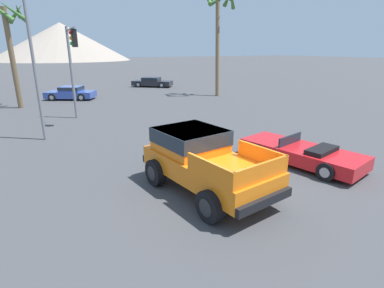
{
  "coord_description": "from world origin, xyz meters",
  "views": [
    {
      "loc": [
        -4.81,
        -7.36,
        4.24
      ],
      "look_at": [
        -0.36,
        0.89,
        1.27
      ],
      "focal_mm": 28.0,
      "sensor_mm": 36.0,
      "label": 1
    }
  ],
  "objects_px": {
    "parked_car_blue": "(71,93)",
    "palm_tree_tall": "(219,19)",
    "parked_car_dark": "(152,82)",
    "traffic_light_main": "(72,56)",
    "red_convertible_car": "(301,153)",
    "palm_tree_leaning": "(7,29)",
    "street_lamp_post": "(29,34)",
    "orange_pickup_truck": "(201,157)"
  },
  "relations": [
    {
      "from": "parked_car_dark",
      "to": "parked_car_blue",
      "type": "xyz_separation_m",
      "value": [
        -9.64,
        -5.28,
        0.01
      ]
    },
    {
      "from": "palm_tree_tall",
      "to": "palm_tree_leaning",
      "type": "bearing_deg",
      "value": 173.86
    },
    {
      "from": "orange_pickup_truck",
      "to": "red_convertible_car",
      "type": "xyz_separation_m",
      "value": [
        4.48,
        0.03,
        -0.62
      ]
    },
    {
      "from": "red_convertible_car",
      "to": "traffic_light_main",
      "type": "height_order",
      "value": "traffic_light_main"
    },
    {
      "from": "orange_pickup_truck",
      "to": "street_lamp_post",
      "type": "height_order",
      "value": "street_lamp_post"
    },
    {
      "from": "palm_tree_tall",
      "to": "parked_car_dark",
      "type": "bearing_deg",
      "value": 107.01
    },
    {
      "from": "parked_car_dark",
      "to": "palm_tree_leaning",
      "type": "bearing_deg",
      "value": -20.14
    },
    {
      "from": "orange_pickup_truck",
      "to": "palm_tree_leaning",
      "type": "xyz_separation_m",
      "value": [
        -5.17,
        18.28,
        4.53
      ]
    },
    {
      "from": "parked_car_blue",
      "to": "palm_tree_leaning",
      "type": "distance_m",
      "value": 6.83
    },
    {
      "from": "parked_car_blue",
      "to": "palm_tree_tall",
      "type": "xyz_separation_m",
      "value": [
        12.57,
        -4.28,
        6.22
      ]
    },
    {
      "from": "parked_car_blue",
      "to": "palm_tree_leaning",
      "type": "height_order",
      "value": "palm_tree_leaning"
    },
    {
      "from": "orange_pickup_truck",
      "to": "traffic_light_main",
      "type": "height_order",
      "value": "traffic_light_main"
    },
    {
      "from": "palm_tree_tall",
      "to": "palm_tree_leaning",
      "type": "distance_m",
      "value": 16.64
    },
    {
      "from": "red_convertible_car",
      "to": "palm_tree_tall",
      "type": "bearing_deg",
      "value": 54.38
    },
    {
      "from": "street_lamp_post",
      "to": "palm_tree_tall",
      "type": "distance_m",
      "value": 17.55
    },
    {
      "from": "traffic_light_main",
      "to": "parked_car_dark",
      "type": "bearing_deg",
      "value": 144.61
    },
    {
      "from": "street_lamp_post",
      "to": "palm_tree_leaning",
      "type": "relative_size",
      "value": 1.11
    },
    {
      "from": "parked_car_dark",
      "to": "street_lamp_post",
      "type": "xyz_separation_m",
      "value": [
        -12.46,
        -17.78,
        4.3
      ]
    },
    {
      "from": "parked_car_dark",
      "to": "traffic_light_main",
      "type": "xyz_separation_m",
      "value": [
        -10.37,
        -14.6,
        3.27
      ]
    },
    {
      "from": "parked_car_blue",
      "to": "palm_tree_tall",
      "type": "height_order",
      "value": "palm_tree_tall"
    },
    {
      "from": "parked_car_dark",
      "to": "palm_tree_tall",
      "type": "bearing_deg",
      "value": 57.0
    },
    {
      "from": "orange_pickup_truck",
      "to": "red_convertible_car",
      "type": "bearing_deg",
      "value": -8.02
    },
    {
      "from": "traffic_light_main",
      "to": "palm_tree_leaning",
      "type": "xyz_separation_m",
      "value": [
        -3.19,
        6.81,
        1.73
      ]
    },
    {
      "from": "orange_pickup_truck",
      "to": "parked_car_dark",
      "type": "distance_m",
      "value": 27.39
    },
    {
      "from": "palm_tree_leaning",
      "to": "red_convertible_car",
      "type": "bearing_deg",
      "value": -62.13
    },
    {
      "from": "palm_tree_leaning",
      "to": "palm_tree_tall",
      "type": "bearing_deg",
      "value": -6.14
    },
    {
      "from": "parked_car_blue",
      "to": "palm_tree_tall",
      "type": "bearing_deg",
      "value": -79.4
    },
    {
      "from": "parked_car_dark",
      "to": "palm_tree_leaning",
      "type": "height_order",
      "value": "palm_tree_leaning"
    },
    {
      "from": "red_convertible_car",
      "to": "street_lamp_post",
      "type": "bearing_deg",
      "value": 122.92
    },
    {
      "from": "orange_pickup_truck",
      "to": "parked_car_blue",
      "type": "height_order",
      "value": "orange_pickup_truck"
    },
    {
      "from": "palm_tree_tall",
      "to": "palm_tree_leaning",
      "type": "relative_size",
      "value": 1.25
    },
    {
      "from": "palm_tree_tall",
      "to": "traffic_light_main",
      "type": "bearing_deg",
      "value": -159.26
    },
    {
      "from": "red_convertible_car",
      "to": "palm_tree_leaning",
      "type": "xyz_separation_m",
      "value": [
        -9.65,
        18.25,
        5.15
      ]
    },
    {
      "from": "traffic_light_main",
      "to": "palm_tree_leaning",
      "type": "bearing_deg",
      "value": -154.87
    },
    {
      "from": "traffic_light_main",
      "to": "street_lamp_post",
      "type": "bearing_deg",
      "value": -33.32
    },
    {
      "from": "street_lamp_post",
      "to": "palm_tree_leaning",
      "type": "xyz_separation_m",
      "value": [
        -1.1,
        9.99,
        0.7
      ]
    },
    {
      "from": "parked_car_dark",
      "to": "palm_tree_tall",
      "type": "distance_m",
      "value": 11.78
    },
    {
      "from": "parked_car_blue",
      "to": "street_lamp_post",
      "type": "xyz_separation_m",
      "value": [
        -2.82,
        -12.5,
        4.29
      ]
    },
    {
      "from": "parked_car_blue",
      "to": "street_lamp_post",
      "type": "distance_m",
      "value": 13.51
    },
    {
      "from": "parked_car_blue",
      "to": "traffic_light_main",
      "type": "height_order",
      "value": "traffic_light_main"
    },
    {
      "from": "parked_car_dark",
      "to": "street_lamp_post",
      "type": "bearing_deg",
      "value": 4.96
    },
    {
      "from": "orange_pickup_truck",
      "to": "parked_car_blue",
      "type": "distance_m",
      "value": 20.83
    }
  ]
}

